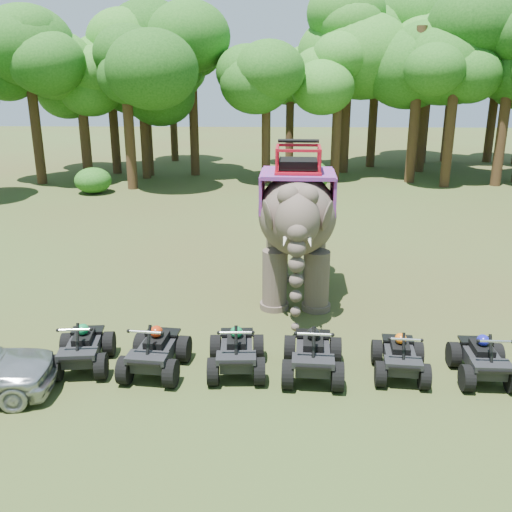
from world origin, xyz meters
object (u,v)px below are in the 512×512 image
Objects in this scene: elephant at (297,221)px; atv_2 at (236,346)px; atv_1 at (155,346)px; atv_4 at (401,351)px; atv_5 at (484,354)px; atv_3 at (313,348)px; atv_0 at (82,342)px.

elephant is 3.17× the size of atv_2.
atv_2 is at bearing 8.06° from atv_1.
atv_4 is at bearing -63.58° from elephant.
elephant is at bearing 61.09° from atv_1.
elephant is at bearing 69.71° from atv_2.
atv_5 is (3.96, -4.88, -1.68)m from elephant.
atv_1 is 1.84m from atv_2.
atv_2 is 1.09× the size of atv_4.
elephant is 6.51m from atv_5.
atv_3 is at bearing -85.38° from elephant.
atv_2 reaches higher than atv_5.
atv_3 is at bearing -8.48° from atv_0.
atv_0 is 0.96× the size of atv_1.
atv_1 is at bearing -177.37° from atv_3.
atv_1 is at bearing -174.73° from atv_4.
elephant is 5.23m from atv_2.
atv_1 is at bearing 179.47° from atv_2.
atv_3 is 3.75m from atv_5.
atv_5 is (9.00, -0.23, -0.01)m from atv_0.
atv_2 is at bearing -175.78° from atv_4.
atv_0 is 7.20m from atv_4.
elephant is 5.53m from atv_4.
atv_4 is (7.20, -0.15, -0.03)m from atv_0.
atv_5 is at bearing 5.26° from atv_1.
atv_1 is 7.30m from atv_5.
atv_2 is (1.84, 0.07, -0.01)m from atv_1.
elephant reaches higher than atv_2.
atv_5 is at bearing -4.26° from atv_2.
atv_1 is 5.50m from atv_4.
atv_1 reaches higher than atv_4.
atv_0 is at bearing -178.76° from atv_3.
atv_1 is (1.70, -0.15, 0.03)m from atv_0.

